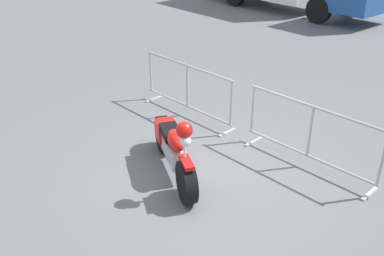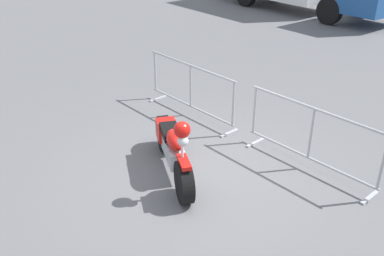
# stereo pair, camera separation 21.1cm
# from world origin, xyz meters

# --- Properties ---
(ground_plane) EXTENTS (120.00, 120.00, 0.00)m
(ground_plane) POSITION_xyz_m (0.00, 0.00, 0.00)
(ground_plane) COLOR #5B5B5E
(motorcycle) EXTENTS (1.94, 1.19, 1.20)m
(motorcycle) POSITION_xyz_m (-0.35, -0.34, 0.46)
(motorcycle) COLOR black
(motorcycle) RESTS_ON ground
(crowd_barrier_near) EXTENTS (2.41, 0.51, 1.07)m
(crowd_barrier_near) POSITION_xyz_m (-1.72, 1.31, 0.56)
(crowd_barrier_near) COLOR #9EA0A5
(crowd_barrier_near) RESTS_ON ground
(crowd_barrier_far) EXTENTS (2.41, 0.51, 1.07)m
(crowd_barrier_far) POSITION_xyz_m (1.01, 1.31, 0.56)
(crowd_barrier_far) COLOR #9EA0A5
(crowd_barrier_far) RESTS_ON ground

